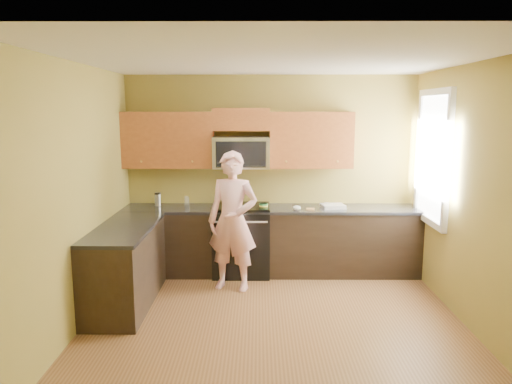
{
  "coord_description": "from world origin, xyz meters",
  "views": [
    {
      "loc": [
        -0.17,
        -4.73,
        2.23
      ],
      "look_at": [
        -0.2,
        1.3,
        1.2
      ],
      "focal_mm": 33.94,
      "sensor_mm": 36.0,
      "label": 1
    }
  ],
  "objects_px": {
    "travel_mug": "(158,206)",
    "frying_pan": "(232,207)",
    "stove": "(242,240)",
    "microwave": "(242,168)",
    "woman": "(233,221)",
    "butter_tub": "(264,209)"
  },
  "relations": [
    {
      "from": "microwave",
      "to": "woman",
      "type": "height_order",
      "value": "woman"
    },
    {
      "from": "woman",
      "to": "butter_tub",
      "type": "xyz_separation_m",
      "value": [
        0.39,
        0.53,
        0.05
      ]
    },
    {
      "from": "woman",
      "to": "travel_mug",
      "type": "xyz_separation_m",
      "value": [
        -1.07,
        0.71,
        0.05
      ]
    },
    {
      "from": "stove",
      "to": "microwave",
      "type": "height_order",
      "value": "microwave"
    },
    {
      "from": "microwave",
      "to": "butter_tub",
      "type": "bearing_deg",
      "value": -30.44
    },
    {
      "from": "stove",
      "to": "woman",
      "type": "relative_size",
      "value": 0.55
    },
    {
      "from": "butter_tub",
      "to": "stove",
      "type": "bearing_deg",
      "value": 170.35
    },
    {
      "from": "woman",
      "to": "travel_mug",
      "type": "bearing_deg",
      "value": 161.89
    },
    {
      "from": "stove",
      "to": "travel_mug",
      "type": "distance_m",
      "value": 1.25
    },
    {
      "from": "microwave",
      "to": "travel_mug",
      "type": "xyz_separation_m",
      "value": [
        -1.16,
        0.01,
        -0.53
      ]
    },
    {
      "from": "stove",
      "to": "butter_tub",
      "type": "bearing_deg",
      "value": -9.65
    },
    {
      "from": "butter_tub",
      "to": "travel_mug",
      "type": "distance_m",
      "value": 1.47
    },
    {
      "from": "stove",
      "to": "travel_mug",
      "type": "xyz_separation_m",
      "value": [
        -1.16,
        0.14,
        0.45
      ]
    },
    {
      "from": "frying_pan",
      "to": "travel_mug",
      "type": "xyz_separation_m",
      "value": [
        -1.04,
        0.26,
        -0.03
      ]
    },
    {
      "from": "microwave",
      "to": "stove",
      "type": "bearing_deg",
      "value": -90.0
    },
    {
      "from": "stove",
      "to": "frying_pan",
      "type": "distance_m",
      "value": 0.51
    },
    {
      "from": "woman",
      "to": "frying_pan",
      "type": "xyz_separation_m",
      "value": [
        -0.03,
        0.45,
        0.08
      ]
    },
    {
      "from": "microwave",
      "to": "frying_pan",
      "type": "height_order",
      "value": "microwave"
    },
    {
      "from": "microwave",
      "to": "butter_tub",
      "type": "distance_m",
      "value": 0.63
    },
    {
      "from": "woman",
      "to": "butter_tub",
      "type": "relative_size",
      "value": 14.65
    },
    {
      "from": "frying_pan",
      "to": "stove",
      "type": "bearing_deg",
      "value": 50.52
    },
    {
      "from": "travel_mug",
      "to": "frying_pan",
      "type": "bearing_deg",
      "value": -14.02
    }
  ]
}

